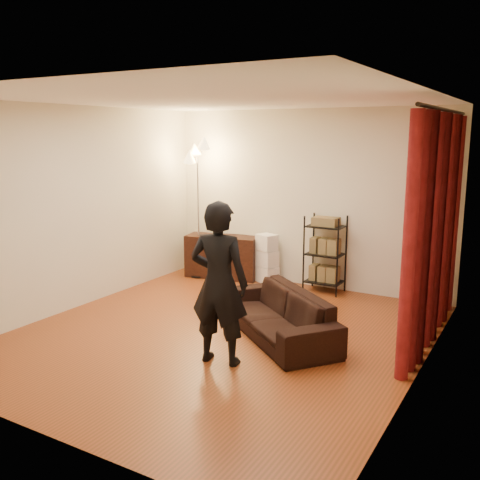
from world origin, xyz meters
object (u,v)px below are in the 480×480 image
Objects in this scene: person at (219,283)px; sofa at (278,314)px; media_cabinet at (223,256)px; wire_shelf at (325,254)px; floor_lamp at (198,211)px; storage_boxes at (267,258)px.

sofa is at bearing -111.20° from person.
wire_shelf reaches higher than media_cabinet.
wire_shelf is (0.01, 2.91, -0.27)m from person.
sofa is 0.85× the size of floor_lamp.
sofa is 2.73m from media_cabinet.
media_cabinet is 0.85m from floor_lamp.
wire_shelf is at bearing -99.43° from person.
floor_lamp reaches higher than sofa.
sofa is 1.57× the size of media_cabinet.
floor_lamp is (-2.32, 1.75, 0.83)m from sofa.
wire_shelf reaches higher than storage_boxes.
sofa is at bearing -103.66° from wire_shelf.
sofa is 2.39× the size of storage_boxes.
floor_lamp reaches higher than storage_boxes.
person is 2.93m from wire_shelf.
floor_lamp is at bearing -178.72° from sofa.
wire_shelf reaches higher than sofa.
sofa is 1.10× the size of person.
sofa is 1.62× the size of wire_shelf.
storage_boxes is at bearing 158.86° from sofa.
storage_boxes is 1.00m from wire_shelf.
wire_shelf is (1.76, 0.05, 0.23)m from media_cabinet.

